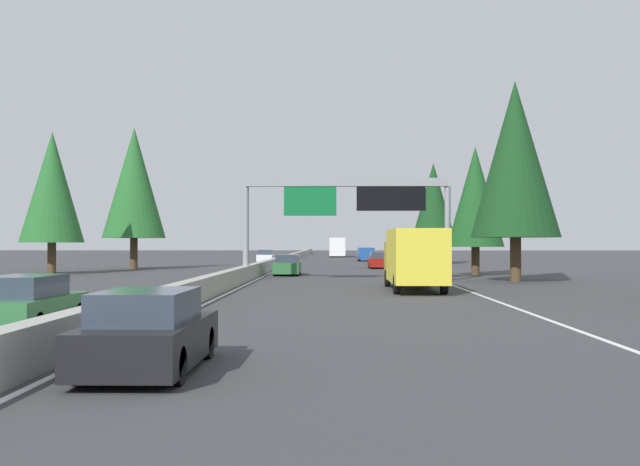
{
  "coord_description": "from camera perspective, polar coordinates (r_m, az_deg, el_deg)",
  "views": [
    {
      "loc": [
        -2.36,
        -5.12,
        2.32
      ],
      "look_at": [
        65.21,
        -3.81,
        3.19
      ],
      "focal_mm": 41.93,
      "sensor_mm": 36.0,
      "label": 1
    }
  ],
  "objects": [
    {
      "name": "conifer_right_near",
      "position": [
        46.09,
        14.68,
        5.46
      ],
      "size": [
        5.27,
        5.27,
        11.97
      ],
      "color": "#4C3823",
      "rests_on": "ground"
    },
    {
      "name": "sedan_mid_left",
      "position": [
        67.65,
        4.51,
        -2.12
      ],
      "size": [
        4.4,
        1.8,
        1.47
      ],
      "color": "maroon",
      "rests_on": "ground"
    },
    {
      "name": "minivan_near_center",
      "position": [
        94.0,
        3.52,
        -1.57
      ],
      "size": [
        5.0,
        1.95,
        1.69
      ],
      "color": "#1E4793",
      "rests_on": "ground"
    },
    {
      "name": "ground_plane",
      "position": [
        62.61,
        -3.59,
        -2.86
      ],
      "size": [
        320.0,
        320.0,
        0.0
      ],
      "primitive_type": "plane",
      "color": "#38383A"
    },
    {
      "name": "oncoming_near",
      "position": [
        87.73,
        -4.16,
        -1.8
      ],
      "size": [
        4.4,
        1.8,
        1.47
      ],
      "rotation": [
        0.0,
        0.0,
        3.14
      ],
      "color": "white",
      "rests_on": "ground"
    },
    {
      "name": "shoulder_stripe_median",
      "position": [
        72.56,
        -2.74,
        -2.56
      ],
      "size": [
        160.0,
        0.16,
        0.01
      ],
      "primitive_type": "cube",
      "color": "silver",
      "rests_on": "ground"
    },
    {
      "name": "sedan_mid_right",
      "position": [
        53.17,
        -2.51,
        -2.5
      ],
      "size": [
        4.4,
        1.8,
        1.47
      ],
      "color": "#2D6B38",
      "rests_on": "ground"
    },
    {
      "name": "conifer_right_far",
      "position": [
        83.07,
        8.65,
        2.33
      ],
      "size": [
        4.89,
        4.89,
        11.1
      ],
      "color": "#4C3823",
      "rests_on": "ground"
    },
    {
      "name": "shoulder_stripe_right",
      "position": [
        72.67,
        6.17,
        -2.56
      ],
      "size": [
        160.0,
        0.16,
        0.01
      ],
      "primitive_type": "cube",
      "color": "silver",
      "rests_on": "ground"
    },
    {
      "name": "sign_gantry_overhead",
      "position": [
        45.62,
        2.26,
        2.6
      ],
      "size": [
        0.5,
        12.68,
        6.26
      ],
      "color": "gray",
      "rests_on": "ground"
    },
    {
      "name": "sedan_far_center",
      "position": [
        13.94,
        -12.93,
        -7.46
      ],
      "size": [
        4.4,
        1.8,
        1.47
      ],
      "color": "black",
      "rests_on": "ground"
    },
    {
      "name": "median_barrier",
      "position": [
        82.55,
        -2.66,
        -2.03
      ],
      "size": [
        180.0,
        0.56,
        0.9
      ],
      "primitive_type": "cube",
      "color": "#9E9B93",
      "rests_on": "ground"
    },
    {
      "name": "oncoming_far",
      "position": [
        21.0,
        -21.49,
        -5.16
      ],
      "size": [
        4.4,
        1.8,
        1.47
      ],
      "rotation": [
        0.0,
        0.0,
        3.14
      ],
      "color": "#2D6B38",
      "rests_on": "ground"
    },
    {
      "name": "bus_mid_center",
      "position": [
        122.27,
        1.33,
        -1.02
      ],
      "size": [
        11.5,
        2.55,
        3.1
      ],
      "color": "white",
      "rests_on": "ground"
    },
    {
      "name": "conifer_right_mid",
      "position": [
        54.48,
        11.77,
        2.71
      ],
      "size": [
        4.04,
        4.04,
        9.19
      ],
      "color": "#4C3823",
      "rests_on": "ground"
    },
    {
      "name": "box_truck_distant_b",
      "position": [
        36.44,
        7.19,
        -1.85
      ],
      "size": [
        8.5,
        2.4,
        2.95
      ],
      "color": "gold",
      "rests_on": "ground"
    },
    {
      "name": "conifer_left_near",
      "position": [
        58.91,
        -19.77,
        3.3
      ],
      "size": [
        4.65,
        4.65,
        10.57
      ],
      "color": "#4C3823",
      "rests_on": "ground"
    },
    {
      "name": "conifer_left_mid",
      "position": [
        67.35,
        -14.0,
        3.73
      ],
      "size": [
        5.46,
        5.46,
        12.41
      ],
      "color": "#4C3823",
      "rests_on": "ground"
    }
  ]
}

